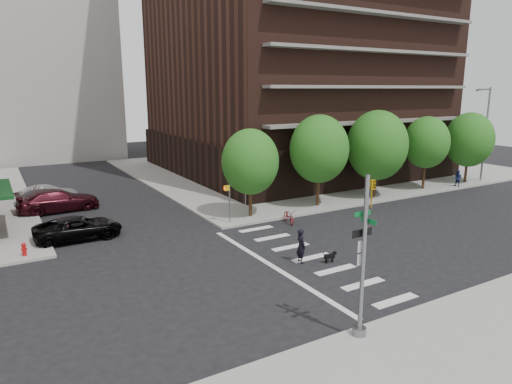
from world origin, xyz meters
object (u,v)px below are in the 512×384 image
Objects in this scene: parked_car_maroon at (58,200)px; scooter at (289,216)px; parked_car_black at (78,228)px; pedestrian_far at (458,178)px; dog_walker at (301,246)px; parked_car_silver at (48,195)px; traffic_signal at (363,270)px; fire_hydrant at (24,249)px.

scooter is at bearing -134.03° from parked_car_maroon.
parked_car_black is 32.94m from pedestrian_far.
parked_car_maroon is at bearing 35.65° from dog_walker.
parked_car_silver is 19.55m from scooter.
scooter is (13.63, -14.02, -0.26)m from parked_car_silver.
pedestrian_far is at bearing 30.02° from traffic_signal.
parked_car_maroon is 17.30m from scooter.
pedestrian_far is at bearing -94.69° from parked_car_black.
dog_walker is at bearing -155.09° from parked_car_maroon.
parked_car_silver is at bearing 5.36° from parked_car_maroon.
pedestrian_far is at bearing -64.54° from dog_walker.
pedestrian_far reaches higher than fire_hydrant.
traffic_signal reaches higher than fire_hydrant.
parked_car_maroon reaches higher than fire_hydrant.
traffic_signal is at bearing -163.28° from parked_car_silver.
parked_car_maroon is (-7.04, 24.81, -1.86)m from traffic_signal.
dog_walker is (2.54, 7.22, -1.77)m from traffic_signal.
scooter is 7.34m from dog_walker.
parked_car_silver is (-0.45, 2.81, -0.09)m from parked_car_maroon.
parked_car_maroon reaches higher than scooter.
traffic_signal is 8.20× the size of fire_hydrant.
parked_car_silver reaches higher than fire_hydrant.
parked_car_silver is 2.45× the size of scooter.
fire_hydrant is 0.39× the size of dog_walker.
dog_walker is (-3.60, -6.38, 0.44)m from scooter.
fire_hydrant is 9.98m from parked_car_maroon.
parked_car_black is 13.54m from scooter.
dog_walker reaches higher than fire_hydrant.
traffic_signal is 1.03× the size of parked_car_maroon.
traffic_signal is at bearing -56.74° from fire_hydrant.
parked_car_maroon is at bearing 105.83° from traffic_signal.
parked_car_maroon is 1.27× the size of parked_car_silver.
pedestrian_far is at bearing -110.23° from parked_car_maroon.
parked_car_silver reaches higher than scooter.
dog_walker is at bearing 70.61° from traffic_signal.
traffic_signal reaches higher than dog_walker.
fire_hydrant is 0.16× the size of parked_car_silver.
scooter is at bearing -106.22° from parked_car_black.
fire_hydrant is at bearing 169.88° from parked_car_silver.
dog_walker reaches higher than scooter.
dog_walker reaches higher than pedestrian_far.
traffic_signal is at bearing -167.82° from parked_car_maroon.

